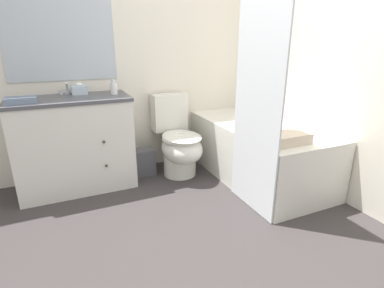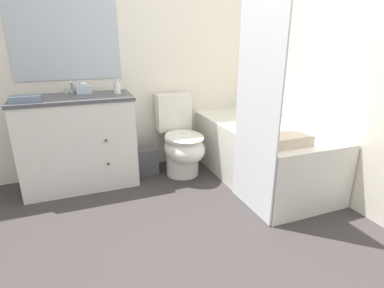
# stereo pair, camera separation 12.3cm
# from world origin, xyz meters

# --- Properties ---
(ground_plane) EXTENTS (14.00, 14.00, 0.00)m
(ground_plane) POSITION_xyz_m (0.00, 0.00, 0.00)
(ground_plane) COLOR #383333
(wall_back) EXTENTS (8.00, 0.06, 2.50)m
(wall_back) POSITION_xyz_m (-0.01, 1.72, 1.25)
(wall_back) COLOR silver
(wall_back) RESTS_ON ground_plane
(wall_right) EXTENTS (0.05, 2.69, 2.50)m
(wall_right) POSITION_xyz_m (1.32, 0.85, 1.25)
(wall_right) COLOR silver
(wall_right) RESTS_ON ground_plane
(vanity_cabinet) EXTENTS (1.03, 0.54, 0.87)m
(vanity_cabinet) POSITION_xyz_m (-0.78, 1.44, 0.44)
(vanity_cabinet) COLOR silver
(vanity_cabinet) RESTS_ON ground_plane
(sink_faucet) EXTENTS (0.14, 0.12, 0.12)m
(sink_faucet) POSITION_xyz_m (-0.78, 1.62, 0.90)
(sink_faucet) COLOR silver
(sink_faucet) RESTS_ON vanity_cabinet
(toilet) EXTENTS (0.40, 0.69, 0.81)m
(toilet) POSITION_xyz_m (0.20, 1.32, 0.34)
(toilet) COLOR silver
(toilet) RESTS_ON ground_plane
(bathtub) EXTENTS (0.77, 1.55, 0.56)m
(bathtub) POSITION_xyz_m (0.90, 0.92, 0.28)
(bathtub) COLOR silver
(bathtub) RESTS_ON ground_plane
(shower_curtain) EXTENTS (0.01, 0.58, 1.85)m
(shower_curtain) POSITION_xyz_m (0.50, 0.44, 0.93)
(shower_curtain) COLOR white
(shower_curtain) RESTS_ON ground_plane
(wastebasket) EXTENTS (0.21, 0.18, 0.27)m
(wastebasket) POSITION_xyz_m (-0.14, 1.46, 0.14)
(wastebasket) COLOR #4C4C51
(wastebasket) RESTS_ON ground_plane
(tissue_box) EXTENTS (0.14, 0.13, 0.10)m
(tissue_box) POSITION_xyz_m (-0.68, 1.59, 0.91)
(tissue_box) COLOR silver
(tissue_box) RESTS_ON vanity_cabinet
(soap_dispenser) EXTENTS (0.06, 0.06, 0.14)m
(soap_dispenser) POSITION_xyz_m (-0.39, 1.45, 0.93)
(soap_dispenser) COLOR white
(soap_dispenser) RESTS_ON vanity_cabinet
(hand_towel_folded) EXTENTS (0.23, 0.14, 0.05)m
(hand_towel_folded) POSITION_xyz_m (-1.14, 1.30, 0.89)
(hand_towel_folded) COLOR slate
(hand_towel_folded) RESTS_ON vanity_cabinet
(bath_towel_folded) EXTENTS (0.35, 0.20, 0.08)m
(bath_towel_folded) POSITION_xyz_m (0.75, 0.35, 0.61)
(bath_towel_folded) COLOR beige
(bath_towel_folded) RESTS_ON bathtub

